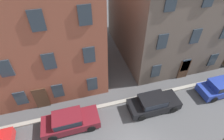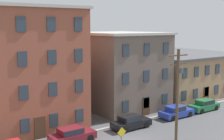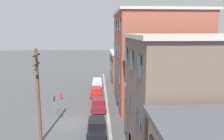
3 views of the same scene
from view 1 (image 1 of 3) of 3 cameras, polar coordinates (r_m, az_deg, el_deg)
The scene contains 6 objects.
kerb_strip at distance 15.96m, azimuth 1.74°, elevation -10.63°, with size 56.00×0.36×0.16m, color #9E998E.
apartment_midblock at distance 17.70m, azimuth -26.20°, elevation 16.86°, with size 12.27×11.37×12.93m.
apartment_far at distance 21.07m, azimuth 16.54°, elevation 18.49°, with size 10.09×11.90×10.06m.
car_maroon at distance 14.46m, azimuth -13.67°, elevation -15.78°, with size 4.40×1.92×1.43m.
car_black at distance 15.50m, azimuth 13.32°, elevation -10.36°, with size 4.40×1.92×1.43m.
car_blue at distance 19.29m, azimuth 32.18°, elevation -4.57°, with size 4.40×1.92×1.43m.
Camera 1 is at (-3.14, -4.87, 12.60)m, focal length 28.00 mm.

